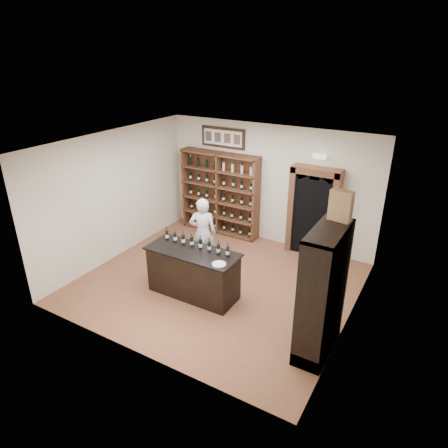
{
  "coord_description": "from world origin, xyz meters",
  "views": [
    {
      "loc": [
        3.82,
        -6.27,
        4.65
      ],
      "look_at": [
        -0.01,
        0.3,
        1.27
      ],
      "focal_mm": 32.0,
      "sensor_mm": 36.0,
      "label": 1
    }
  ],
  "objects_px": {
    "shopkeeper": "(203,233)",
    "wine_crate": "(341,206)",
    "counter_bottle_0": "(167,235)",
    "tasting_counter": "(193,273)",
    "wine_shelf": "(221,193)",
    "side_cabinet": "(322,312)"
  },
  "relations": [
    {
      "from": "shopkeeper",
      "to": "wine_crate",
      "type": "relative_size",
      "value": 3.41
    },
    {
      "from": "shopkeeper",
      "to": "counter_bottle_0",
      "type": "bearing_deg",
      "value": 49.92
    },
    {
      "from": "counter_bottle_0",
      "to": "tasting_counter",
      "type": "bearing_deg",
      "value": -10.59
    },
    {
      "from": "wine_crate",
      "to": "counter_bottle_0",
      "type": "bearing_deg",
      "value": -172.46
    },
    {
      "from": "wine_shelf",
      "to": "side_cabinet",
      "type": "distance_m",
      "value": 5.02
    },
    {
      "from": "shopkeeper",
      "to": "wine_shelf",
      "type": "bearing_deg",
      "value": -94.87
    },
    {
      "from": "wine_shelf",
      "to": "shopkeeper",
      "type": "relative_size",
      "value": 1.32
    },
    {
      "from": "wine_shelf",
      "to": "tasting_counter",
      "type": "bearing_deg",
      "value": -69.44
    },
    {
      "from": "counter_bottle_0",
      "to": "shopkeeper",
      "type": "bearing_deg",
      "value": 73.93
    },
    {
      "from": "wine_shelf",
      "to": "counter_bottle_0",
      "type": "distance_m",
      "value": 2.82
    },
    {
      "from": "tasting_counter",
      "to": "side_cabinet",
      "type": "height_order",
      "value": "side_cabinet"
    },
    {
      "from": "tasting_counter",
      "to": "counter_bottle_0",
      "type": "height_order",
      "value": "counter_bottle_0"
    },
    {
      "from": "wine_shelf",
      "to": "shopkeeper",
      "type": "height_order",
      "value": "wine_shelf"
    },
    {
      "from": "wine_shelf",
      "to": "tasting_counter",
      "type": "relative_size",
      "value": 1.17
    },
    {
      "from": "tasting_counter",
      "to": "shopkeeper",
      "type": "relative_size",
      "value": 1.13
    },
    {
      "from": "counter_bottle_0",
      "to": "wine_shelf",
      "type": "bearing_deg",
      "value": 97.73
    },
    {
      "from": "wine_shelf",
      "to": "counter_bottle_0",
      "type": "bearing_deg",
      "value": -82.27
    },
    {
      "from": "shopkeeper",
      "to": "wine_crate",
      "type": "bearing_deg",
      "value": 139.03
    },
    {
      "from": "tasting_counter",
      "to": "wine_crate",
      "type": "height_order",
      "value": "wine_crate"
    },
    {
      "from": "shopkeeper",
      "to": "wine_crate",
      "type": "distance_m",
      "value": 3.68
    },
    {
      "from": "counter_bottle_0",
      "to": "shopkeeper",
      "type": "distance_m",
      "value": 1.01
    },
    {
      "from": "shopkeeper",
      "to": "tasting_counter",
      "type": "bearing_deg",
      "value": 88.97
    }
  ]
}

